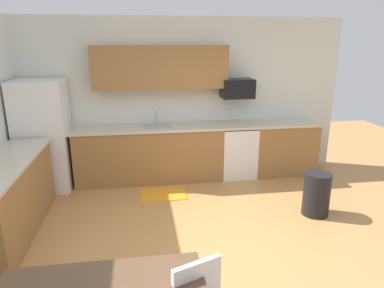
% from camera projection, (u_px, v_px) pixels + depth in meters
% --- Properties ---
extents(ground_plane, '(12.00, 12.00, 0.00)m').
position_uv_depth(ground_plane, '(205.00, 254.00, 3.92)').
color(ground_plane, '#B77F47').
extents(wall_back, '(5.80, 0.10, 2.70)m').
position_uv_depth(wall_back, '(178.00, 98.00, 6.05)').
color(wall_back, silver).
rests_on(wall_back, ground).
extents(cabinet_run_back, '(2.44, 0.60, 0.90)m').
position_uv_depth(cabinet_run_back, '(150.00, 155.00, 5.90)').
color(cabinet_run_back, olive).
rests_on(cabinet_run_back, ground).
extents(cabinet_run_back_right, '(1.11, 0.60, 0.90)m').
position_uv_depth(cabinet_run_back_right, '(283.00, 148.00, 6.24)').
color(cabinet_run_back_right, olive).
rests_on(cabinet_run_back_right, ground).
extents(cabinet_run_left, '(0.60, 2.00, 0.90)m').
position_uv_depth(cabinet_run_left, '(8.00, 200.00, 4.22)').
color(cabinet_run_left, olive).
rests_on(cabinet_run_left, ground).
extents(countertop_back, '(4.80, 0.64, 0.04)m').
position_uv_depth(countertop_back, '(180.00, 127.00, 5.84)').
color(countertop_back, beige).
rests_on(countertop_back, cabinet_run_back).
extents(countertop_left, '(0.64, 2.00, 0.04)m').
position_uv_depth(countertop_left, '(2.00, 164.00, 4.09)').
color(countertop_left, beige).
rests_on(countertop_left, cabinet_run_left).
extents(upper_cabinets_back, '(2.20, 0.34, 0.70)m').
position_uv_depth(upper_cabinets_back, '(161.00, 67.00, 5.64)').
color(upper_cabinets_back, olive).
extents(refrigerator, '(0.76, 0.70, 1.74)m').
position_uv_depth(refrigerator, '(44.00, 136.00, 5.46)').
color(refrigerator, white).
rests_on(refrigerator, ground).
extents(oven_range, '(0.60, 0.60, 0.91)m').
position_uv_depth(oven_range, '(237.00, 150.00, 6.11)').
color(oven_range, white).
rests_on(oven_range, ground).
extents(microwave, '(0.54, 0.36, 0.32)m').
position_uv_depth(microwave, '(237.00, 88.00, 5.90)').
color(microwave, black).
extents(sink_basin, '(0.48, 0.40, 0.14)m').
position_uv_depth(sink_basin, '(157.00, 130.00, 5.79)').
color(sink_basin, '#A5A8AD').
rests_on(sink_basin, countertop_back).
extents(sink_faucet, '(0.02, 0.02, 0.24)m').
position_uv_depth(sink_faucet, '(156.00, 118.00, 5.92)').
color(sink_faucet, '#B2B5BA').
rests_on(sink_faucet, countertop_back).
extents(trash_bin, '(0.36, 0.36, 0.60)m').
position_uv_depth(trash_bin, '(316.00, 194.00, 4.74)').
color(trash_bin, black).
rests_on(trash_bin, ground).
extents(floor_mat, '(0.70, 0.50, 0.01)m').
position_uv_depth(floor_mat, '(163.00, 194.00, 5.43)').
color(floor_mat, orange).
rests_on(floor_mat, ground).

